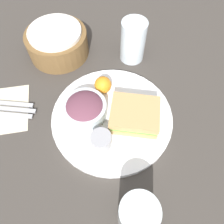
# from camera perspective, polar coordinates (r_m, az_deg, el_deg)

# --- Properties ---
(ground_plane) EXTENTS (4.00, 4.00, 0.00)m
(ground_plane) POSITION_cam_1_polar(r_m,az_deg,el_deg) (0.61, 0.00, -1.85)
(ground_plane) COLOR #3D3833
(plate) EXTENTS (0.33, 0.33, 0.02)m
(plate) POSITION_cam_1_polar(r_m,az_deg,el_deg) (0.60, 0.00, -1.42)
(plate) COLOR white
(plate) RESTS_ON ground_plane
(sandwich) EXTENTS (0.15, 0.14, 0.05)m
(sandwich) POSITION_cam_1_polar(r_m,az_deg,el_deg) (0.57, 5.90, -0.82)
(sandwich) COLOR tan
(sandwich) RESTS_ON plate
(salad_bowl) EXTENTS (0.11, 0.11, 0.06)m
(salad_bowl) POSITION_cam_1_polar(r_m,az_deg,el_deg) (0.58, -7.08, 0.92)
(salad_bowl) COLOR silver
(salad_bowl) RESTS_ON plate
(dressing_cup) EXTENTS (0.05, 0.05, 0.04)m
(dressing_cup) POSITION_cam_1_polar(r_m,az_deg,el_deg) (0.54, -2.86, -7.41)
(dressing_cup) COLOR #99999E
(dressing_cup) RESTS_ON plate
(orange_wedge) EXTENTS (0.05, 0.05, 0.05)m
(orange_wedge) POSITION_cam_1_polar(r_m,az_deg,el_deg) (0.62, -2.37, 7.11)
(orange_wedge) COLOR orange
(orange_wedge) RESTS_ON plate
(drink_glass) EXTENTS (0.08, 0.08, 0.13)m
(drink_glass) POSITION_cam_1_polar(r_m,az_deg,el_deg) (0.71, 5.50, 17.95)
(drink_glass) COLOR silver
(drink_glass) RESTS_ON ground_plane
(bread_basket) EXTENTS (0.19, 0.19, 0.09)m
(bread_basket) POSITION_cam_1_polar(r_m,az_deg,el_deg) (0.76, -14.08, 17.20)
(bread_basket) COLOR brown
(bread_basket) RESTS_ON ground_plane
(napkin) EXTENTS (0.13, 0.16, 0.00)m
(napkin) POSITION_cam_1_polar(r_m,az_deg,el_deg) (0.70, -26.06, 0.62)
(napkin) COLOR beige
(napkin) RESTS_ON ground_plane
(fork) EXTENTS (0.17, 0.06, 0.01)m
(fork) POSITION_cam_1_polar(r_m,az_deg,el_deg) (0.68, -26.67, -0.47)
(fork) COLOR #B2B2B7
(fork) RESTS_ON napkin
(knife) EXTENTS (0.18, 0.06, 0.01)m
(knife) POSITION_cam_1_polar(r_m,az_deg,el_deg) (0.69, -26.20, 0.81)
(knife) COLOR #B2B2B7
(knife) RESTS_ON napkin
(spoon) EXTENTS (0.15, 0.05, 0.01)m
(spoon) POSITION_cam_1_polar(r_m,az_deg,el_deg) (0.70, -25.74, 2.06)
(spoon) COLOR #B2B2B7
(spoon) RESTS_ON napkin
(water_glass) EXTENTS (0.08, 0.08, 0.10)m
(water_glass) POSITION_cam_1_polar(r_m,az_deg,el_deg) (0.49, 6.70, -25.02)
(water_glass) COLOR silver
(water_glass) RESTS_ON ground_plane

